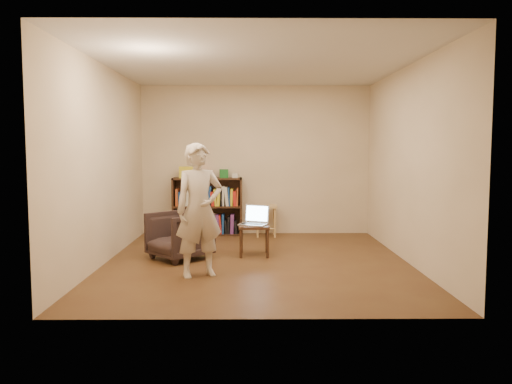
{
  "coord_description": "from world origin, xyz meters",
  "views": [
    {
      "loc": [
        -0.06,
        -6.55,
        1.51
      ],
      "look_at": [
        -0.01,
        0.35,
        0.9
      ],
      "focal_mm": 35.0,
      "sensor_mm": 36.0,
      "label": 1
    }
  ],
  "objects_px": {
    "armchair": "(179,235)",
    "laptop": "(255,220)",
    "person": "(199,210)",
    "side_table": "(254,230)",
    "stool": "(266,211)",
    "bookshelf": "(208,210)"
  },
  "relations": [
    {
      "from": "stool",
      "to": "person",
      "type": "distance_m",
      "value": 2.86
    },
    {
      "from": "stool",
      "to": "bookshelf",
      "type": "bearing_deg",
      "value": 172.39
    },
    {
      "from": "bookshelf",
      "to": "side_table",
      "type": "relative_size",
      "value": 2.77
    },
    {
      "from": "bookshelf",
      "to": "stool",
      "type": "distance_m",
      "value": 1.03
    },
    {
      "from": "bookshelf",
      "to": "armchair",
      "type": "bearing_deg",
      "value": -96.46
    },
    {
      "from": "side_table",
      "to": "stool",
      "type": "bearing_deg",
      "value": 82.21
    },
    {
      "from": "stool",
      "to": "side_table",
      "type": "relative_size",
      "value": 1.24
    },
    {
      "from": "person",
      "to": "laptop",
      "type": "bearing_deg",
      "value": 36.87
    },
    {
      "from": "side_table",
      "to": "laptop",
      "type": "distance_m",
      "value": 0.14
    },
    {
      "from": "bookshelf",
      "to": "person",
      "type": "distance_m",
      "value": 2.87
    },
    {
      "from": "armchair",
      "to": "laptop",
      "type": "height_order",
      "value": "laptop"
    },
    {
      "from": "side_table",
      "to": "person",
      "type": "relative_size",
      "value": 0.28
    },
    {
      "from": "armchair",
      "to": "stool",
      "type": "bearing_deg",
      "value": 101.87
    },
    {
      "from": "armchair",
      "to": "side_table",
      "type": "relative_size",
      "value": 1.65
    },
    {
      "from": "laptop",
      "to": "armchair",
      "type": "bearing_deg",
      "value": -142.96
    },
    {
      "from": "stool",
      "to": "armchair",
      "type": "height_order",
      "value": "armchair"
    },
    {
      "from": "person",
      "to": "stool",
      "type": "bearing_deg",
      "value": 48.21
    },
    {
      "from": "armchair",
      "to": "laptop",
      "type": "bearing_deg",
      "value": 60.49
    },
    {
      "from": "stool",
      "to": "armchair",
      "type": "bearing_deg",
      "value": -124.79
    },
    {
      "from": "laptop",
      "to": "person",
      "type": "bearing_deg",
      "value": -95.77
    },
    {
      "from": "bookshelf",
      "to": "person",
      "type": "bearing_deg",
      "value": -86.82
    },
    {
      "from": "bookshelf",
      "to": "side_table",
      "type": "xyz_separation_m",
      "value": [
        0.81,
        -1.69,
        -0.08
      ]
    }
  ]
}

